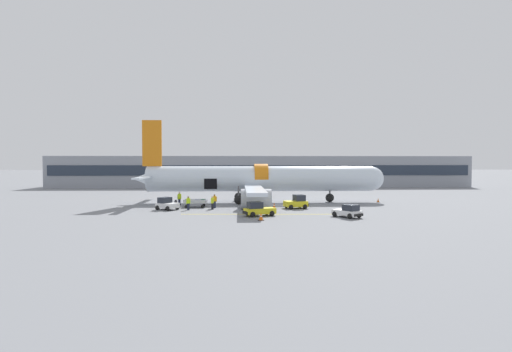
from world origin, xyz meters
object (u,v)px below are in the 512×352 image
object	(u,v)px
baggage_tug_mid	(259,210)
baggage_tug_spare	(348,212)
baggage_cart_loading	(196,203)
ground_crew_loader_a	(215,201)
baggage_tug_rear	(297,203)
ground_crew_supervisor	(188,203)
airplane	(258,180)
baggage_tug_lead	(167,204)
ground_crew_loader_b	(212,202)
ground_crew_driver	(179,198)
suitcase_on_tarmac_spare	(176,204)

from	to	relation	value
baggage_tug_mid	baggage_tug_spare	world-z (taller)	baggage_tug_mid
baggage_cart_loading	ground_crew_loader_a	bearing A→B (deg)	-20.86
baggage_tug_rear	ground_crew_supervisor	distance (m)	12.81
baggage_tug_mid	airplane	bearing A→B (deg)	87.65
baggage_tug_spare	ground_crew_supervisor	xyz separation A→B (m)	(-16.74, 6.95, 0.27)
baggage_tug_lead	baggage_tug_spare	world-z (taller)	baggage_tug_lead
ground_crew_loader_a	ground_crew_loader_b	distance (m)	1.49
airplane	ground_crew_loader_a	world-z (taller)	airplane
baggage_tug_lead	ground_crew_loader_a	world-z (taller)	ground_crew_loader_a
ground_crew_loader_b	ground_crew_driver	distance (m)	6.40
baggage_tug_lead	baggage_cart_loading	distance (m)	3.98
ground_crew_supervisor	ground_crew_loader_a	bearing A→B (deg)	34.06
baggage_tug_rear	ground_crew_driver	bearing A→B (deg)	164.84
baggage_tug_lead	baggage_tug_mid	size ratio (longest dim) A/B	0.83
baggage_cart_loading	ground_crew_driver	world-z (taller)	ground_crew_driver
ground_crew_supervisor	suitcase_on_tarmac_spare	world-z (taller)	ground_crew_supervisor
baggage_tug_rear	ground_crew_supervisor	xyz separation A→B (m)	(-12.76, -1.09, 0.14)
ground_crew_loader_b	ground_crew_driver	xyz separation A→B (m)	(-4.50, 4.54, 0.09)
ground_crew_loader_a	ground_crew_loader_b	bearing A→B (deg)	-96.49
airplane	ground_crew_driver	world-z (taller)	airplane
baggage_tug_mid	baggage_tug_rear	world-z (taller)	baggage_tug_rear
baggage_tug_lead	ground_crew_driver	size ratio (longest dim) A/B	1.68
baggage_tug_mid	suitcase_on_tarmac_spare	xyz separation A→B (m)	(-9.85, 9.10, -0.26)
suitcase_on_tarmac_spare	baggage_tug_lead	bearing A→B (deg)	-100.09
airplane	baggage_tug_spare	size ratio (longest dim) A/B	10.68
ground_crew_driver	suitcase_on_tarmac_spare	world-z (taller)	ground_crew_driver
ground_crew_loader_a	ground_crew_driver	bearing A→B (deg)	146.75
baggage_tug_lead	ground_crew_driver	xyz separation A→B (m)	(0.79, 4.58, 0.29)
baggage_tug_rear	ground_crew_loader_a	bearing A→B (deg)	174.94
ground_crew_supervisor	baggage_tug_lead	bearing A→B (deg)	170.09
ground_crew_loader_b	ground_crew_loader_a	bearing A→B (deg)	83.51
airplane	baggage_tug_lead	distance (m)	13.92
baggage_tug_rear	baggage_tug_spare	world-z (taller)	baggage_tug_rear
ground_crew_supervisor	suitcase_on_tarmac_spare	size ratio (longest dim) A/B	1.86
baggage_tug_lead	baggage_tug_spare	distance (m)	20.67
baggage_tug_rear	ground_crew_driver	xyz separation A→B (m)	(-14.52, 3.93, 0.21)
airplane	ground_crew_loader_b	xyz separation A→B (m)	(-5.69, -8.13, -2.27)
baggage_tug_rear	baggage_tug_spare	bearing A→B (deg)	-63.65
baggage_tug_mid	ground_crew_loader_b	bearing A→B (deg)	130.52
ground_crew_loader_a	baggage_tug_mid	bearing A→B (deg)	-56.47
airplane	baggage_tug_mid	world-z (taller)	airplane
ground_crew_supervisor	ground_crew_driver	bearing A→B (deg)	109.32
baggage_tug_lead	ground_crew_driver	bearing A→B (deg)	80.19
ground_crew_loader_a	ground_crew_loader_b	xyz separation A→B (m)	(-0.17, -1.48, -0.06)
suitcase_on_tarmac_spare	ground_crew_loader_b	bearing A→B (deg)	-33.34
ground_crew_loader_a	ground_crew_driver	xyz separation A→B (m)	(-4.67, 3.06, 0.03)
airplane	ground_crew_loader_a	size ratio (longest dim) A/B	20.60
baggage_tug_rear	suitcase_on_tarmac_spare	size ratio (longest dim) A/B	3.46
airplane	ground_crew_supervisor	size ratio (longest dim) A/B	21.58
airplane	baggage_cart_loading	world-z (taller)	airplane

